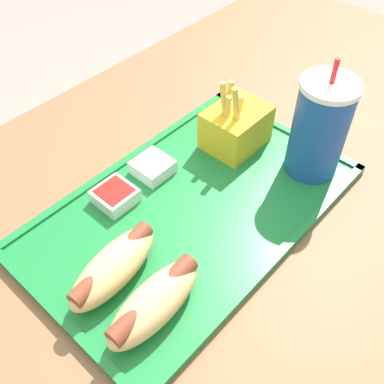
{
  "coord_description": "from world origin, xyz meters",
  "views": [
    {
      "loc": [
        0.31,
        0.26,
        1.23
      ],
      "look_at": [
        0.0,
        -0.03,
        0.78
      ],
      "focal_mm": 42.0,
      "sensor_mm": 36.0,
      "label": 1
    }
  ],
  "objects": [
    {
      "name": "sauce_cup_mayo",
      "position": [
        -0.01,
        -0.12,
        0.76
      ],
      "size": [
        0.05,
        0.05,
        0.02
      ],
      "color": "silver",
      "rests_on": "food_tray"
    },
    {
      "name": "hot_dog_far",
      "position": [
        0.15,
        0.05,
        0.78
      ],
      "size": [
        0.14,
        0.06,
        0.05
      ],
      "color": "#DBB270",
      "rests_on": "food_tray"
    },
    {
      "name": "hot_dog_near",
      "position": [
        0.15,
        -0.02,
        0.78
      ],
      "size": [
        0.14,
        0.07,
        0.05
      ],
      "color": "#DBB270",
      "rests_on": "food_tray"
    },
    {
      "name": "soda_cup",
      "position": [
        -0.18,
        0.06,
        0.83
      ],
      "size": [
        0.08,
        0.08,
        0.19
      ],
      "color": "#194CA5",
      "rests_on": "food_tray"
    },
    {
      "name": "food_tray",
      "position": [
        0.0,
        -0.03,
        0.75
      ],
      "size": [
        0.47,
        0.29,
        0.01
      ],
      "color": "#197233",
      "rests_on": "dining_table"
    },
    {
      "name": "dining_table",
      "position": [
        0.0,
        0.0,
        0.37
      ],
      "size": [
        1.5,
        0.8,
        0.74
      ],
      "color": "brown",
      "rests_on": "ground_plane"
    },
    {
      "name": "sauce_cup_ketchup",
      "position": [
        0.07,
        -0.11,
        0.76
      ],
      "size": [
        0.05,
        0.05,
        0.02
      ],
      "color": "silver",
      "rests_on": "food_tray"
    },
    {
      "name": "fries_carton",
      "position": [
        -0.15,
        -0.07,
        0.79
      ],
      "size": [
        0.1,
        0.08,
        0.12
      ],
      "color": "gold",
      "rests_on": "food_tray"
    }
  ]
}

